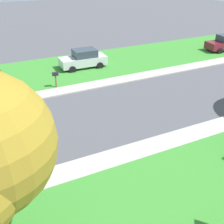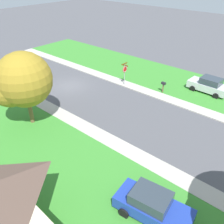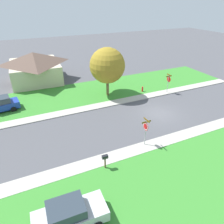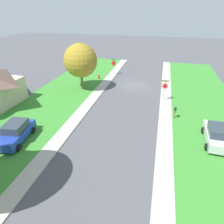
{
  "view_description": "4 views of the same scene",
  "coord_description": "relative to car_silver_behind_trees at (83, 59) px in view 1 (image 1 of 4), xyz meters",
  "views": [
    {
      "loc": [
        15.41,
        3.81,
        9.21
      ],
      "look_at": [
        2.4,
        10.27,
        1.4
      ],
      "focal_mm": 46.14,
      "sensor_mm": 36.0,
      "label": 1
    },
    {
      "loc": [
        16.41,
        20.93,
        12.35
      ],
      "look_at": [
        2.89,
        9.19,
        1.4
      ],
      "focal_mm": 39.09,
      "sensor_mm": 36.0,
      "label": 2
    },
    {
      "loc": [
        -17.1,
        13.95,
        11.96
      ],
      "look_at": [
        0.32,
        5.95,
        1.4
      ],
      "focal_mm": 33.44,
      "sensor_mm": 36.0,
      "label": 3
    },
    {
      "loc": [
        -3.64,
        29.32,
        10.77
      ],
      "look_at": [
        0.66,
        11.98,
        1.4
      ],
      "focal_mm": 32.2,
      "sensor_mm": 36.0,
      "label": 4
    }
  ],
  "objects": [
    {
      "name": "lawn_west",
      "position": [
        -0.34,
        -0.98,
        -0.83
      ],
      "size": [
        8.0,
        56.0,
        0.08
      ],
      "primitive_type": "cube",
      "color": "#38842D",
      "rests_on": "ground"
    },
    {
      "name": "lawn_east",
      "position": [
        18.46,
        -0.98,
        -0.83
      ],
      "size": [
        8.0,
        56.0,
        0.08
      ],
      "primitive_type": "cube",
      "color": "#38842D",
      "rests_on": "ground"
    },
    {
      "name": "mailbox",
      "position": [
        3.45,
        -3.71,
        0.14
      ],
      "size": [
        0.28,
        0.5,
        1.31
      ],
      "color": "brown",
      "rests_on": "ground"
    },
    {
      "name": "car_silver_behind_trees",
      "position": [
        0.0,
        0.0,
        0.0
      ],
      "size": [
        2.15,
        4.36,
        1.76
      ],
      "color": "silver",
      "rests_on": "ground"
    },
    {
      "name": "sidewalk_east",
      "position": [
        13.76,
        -0.98,
        -0.82
      ],
      "size": [
        1.4,
        56.0,
        0.1
      ],
      "primitive_type": "cube",
      "color": "#ADA89E",
      "rests_on": "ground"
    },
    {
      "name": "sidewalk_west",
      "position": [
        4.36,
        -0.98,
        -0.82
      ],
      "size": [
        1.4,
        56.0,
        0.1
      ],
      "primitive_type": "cube",
      "color": "#ADA89E",
      "rests_on": "ground"
    }
  ]
}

